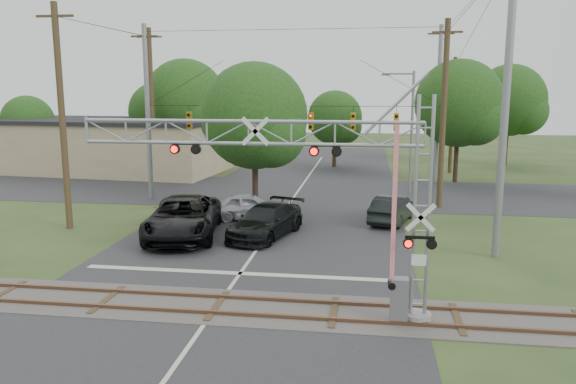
# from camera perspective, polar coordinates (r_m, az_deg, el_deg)

# --- Properties ---
(ground) EXTENTS (160.00, 160.00, 0.00)m
(ground) POSITION_cam_1_polar(r_m,az_deg,el_deg) (18.02, -8.95, -13.82)
(ground) COLOR #2C401D
(ground) RESTS_ON ground
(road_main) EXTENTS (14.00, 90.00, 0.02)m
(road_main) POSITION_cam_1_polar(r_m,az_deg,el_deg) (27.17, -2.74, -5.28)
(road_main) COLOR #29292C
(road_main) RESTS_ON ground
(road_cross) EXTENTS (90.00, 12.00, 0.02)m
(road_cross) POSITION_cam_1_polar(r_m,az_deg,el_deg) (40.65, 0.99, 0.02)
(road_cross) COLOR #29292C
(road_cross) RESTS_ON ground
(railroad_track) EXTENTS (90.00, 3.20, 0.17)m
(railroad_track) POSITION_cam_1_polar(r_m,az_deg,el_deg) (19.77, -7.22, -11.41)
(railroad_track) COLOR #4B4741
(railroad_track) RESTS_ON ground
(crossing_gantry) EXTENTS (11.41, 0.92, 7.21)m
(crossing_gantry) POSITION_cam_1_polar(r_m,az_deg,el_deg) (17.62, 2.75, 1.06)
(crossing_gantry) COLOR gray
(crossing_gantry) RESTS_ON ground
(traffic_signal_span) EXTENTS (19.34, 0.36, 11.50)m
(traffic_signal_span) POSITION_cam_1_polar(r_m,az_deg,el_deg) (35.94, 1.66, 7.75)
(traffic_signal_span) COLOR gray
(traffic_signal_span) RESTS_ON ground
(pickup_black) EXTENTS (4.47, 7.61, 1.99)m
(pickup_black) POSITION_cam_1_polar(r_m,az_deg,el_deg) (28.69, -10.60, -2.57)
(pickup_black) COLOR black
(pickup_black) RESTS_ON ground
(car_dark) EXTENTS (3.70, 5.98, 1.62)m
(car_dark) POSITION_cam_1_polar(r_m,az_deg,el_deg) (28.29, -2.25, -2.96)
(car_dark) COLOR black
(car_dark) RESTS_ON ground
(sedan_silver) EXTENTS (4.71, 2.59, 1.52)m
(sedan_silver) POSITION_cam_1_polar(r_m,az_deg,el_deg) (32.02, -3.98, -1.49)
(sedan_silver) COLOR #B6B7BF
(sedan_silver) RESTS_ON ground
(suv_dark) EXTENTS (2.85, 4.90, 1.53)m
(suv_dark) POSITION_cam_1_polar(r_m,az_deg,el_deg) (31.88, 10.57, -1.69)
(suv_dark) COLOR black
(suv_dark) RESTS_ON ground
(commercial_building) EXTENTS (20.94, 12.06, 4.70)m
(commercial_building) POSITION_cam_1_polar(r_m,az_deg,el_deg) (53.24, -17.47, 4.57)
(commercial_building) COLOR #988B65
(commercial_building) RESTS_ON ground
(streetlight) EXTENTS (2.29, 0.24, 8.58)m
(streetlight) POSITION_cam_1_polar(r_m,az_deg,el_deg) (40.36, 12.23, 6.56)
(streetlight) COLOR gray
(streetlight) RESTS_ON ground
(utility_poles) EXTENTS (26.11, 26.35, 13.46)m
(utility_poles) POSITION_cam_1_polar(r_m,az_deg,el_deg) (37.77, 3.82, 8.50)
(utility_poles) COLOR #43341F
(utility_poles) RESTS_ON ground
(treeline) EXTENTS (57.08, 30.77, 9.90)m
(treeline) POSITION_cam_1_polar(r_m,az_deg,el_deg) (47.18, 4.38, 8.45)
(treeline) COLOR #332217
(treeline) RESTS_ON ground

